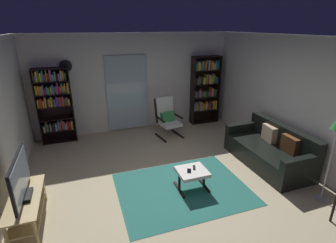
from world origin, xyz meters
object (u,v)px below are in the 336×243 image
object	(u,v)px
wall_clock	(66,66)
cell_phone	(189,171)
bookshelf_near_sofa	(205,88)
lounge_armchair	(167,116)
leather_sofa	(270,151)
bookshelf_near_tv	(54,101)
tv_remote	(194,167)
television	(20,179)
tv_stand	(26,207)
ottoman	(192,173)

from	to	relation	value
wall_clock	cell_phone	bearing A→B (deg)	-58.99
bookshelf_near_sofa	lounge_armchair	size ratio (longest dim) A/B	1.92
lounge_armchair	cell_phone	world-z (taller)	lounge_armchair
leather_sofa	lounge_armchair	xyz separation A→B (m)	(-1.54, 2.13, 0.24)
bookshelf_near_tv	bookshelf_near_sofa	bearing A→B (deg)	0.63
bookshelf_near_tv	tv_remote	world-z (taller)	bookshelf_near_tv
wall_clock	television	bearing A→B (deg)	-102.10
tv_stand	tv_remote	bearing A→B (deg)	1.18
bookshelf_near_tv	cell_phone	xyz separation A→B (m)	(2.26, -2.99, -0.67)
leather_sofa	lounge_armchair	bearing A→B (deg)	125.97
television	lounge_armchair	world-z (taller)	television
leather_sofa	tv_stand	bearing A→B (deg)	-176.49
bookshelf_near_sofa	wall_clock	distance (m)	3.80
tv_remote	cell_phone	bearing A→B (deg)	-129.35
ottoman	cell_phone	distance (m)	0.10
leather_sofa	lounge_armchair	size ratio (longest dim) A/B	1.86
lounge_armchair	cell_phone	size ratio (longest dim) A/B	7.30
wall_clock	lounge_armchair	bearing A→B (deg)	-17.63
tv_stand	wall_clock	xyz separation A→B (m)	(0.67, 3.15, 1.55)
cell_phone	television	bearing A→B (deg)	-156.39
lounge_armchair	ottoman	world-z (taller)	lounge_armchair
lounge_armchair	bookshelf_near_tv	bearing A→B (deg)	168.11
leather_sofa	wall_clock	xyz separation A→B (m)	(-3.88, 2.87, 1.55)
lounge_armchair	tv_remote	size ratio (longest dim) A/B	7.10
bookshelf_near_tv	leather_sofa	size ratio (longest dim) A/B	0.97
ottoman	cell_phone	bearing A→B (deg)	-172.29
tv_stand	bookshelf_near_sofa	xyz separation A→B (m)	(4.39, 3.02, 0.76)
leather_sofa	wall_clock	world-z (taller)	wall_clock
tv_stand	ottoman	distance (m)	2.64
television	bookshelf_near_sofa	world-z (taller)	bookshelf_near_sofa
tv_stand	tv_remote	world-z (taller)	tv_stand
tv_stand	leather_sofa	size ratio (longest dim) A/B	0.60
bookshelf_near_sofa	tv_remote	distance (m)	3.48
ottoman	leather_sofa	bearing A→B (deg)	8.38
television	leather_sofa	xyz separation A→B (m)	(4.55, 0.26, -0.47)
ottoman	tv_stand	bearing A→B (deg)	179.92
lounge_armchair	ottoman	size ratio (longest dim) A/B	1.95
bookshelf_near_sofa	lounge_armchair	bearing A→B (deg)	-155.97
television	cell_phone	world-z (taller)	television
bookshelf_near_sofa	cell_phone	size ratio (longest dim) A/B	14.03
bookshelf_near_tv	bookshelf_near_sofa	world-z (taller)	bookshelf_near_sofa
tv_stand	television	size ratio (longest dim) A/B	1.10
tv_remote	cell_phone	size ratio (longest dim) A/B	1.03
tv_stand	television	distance (m)	0.47
tv_stand	lounge_armchair	distance (m)	3.86
bookshelf_near_sofa	television	bearing A→B (deg)	-145.61
cell_phone	wall_clock	xyz separation A→B (m)	(-1.90, 3.16, 1.47)
bookshelf_near_tv	tv_remote	distance (m)	3.83
bookshelf_near_sofa	leather_sofa	bearing A→B (deg)	-86.55
tv_remote	wall_clock	world-z (taller)	wall_clock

